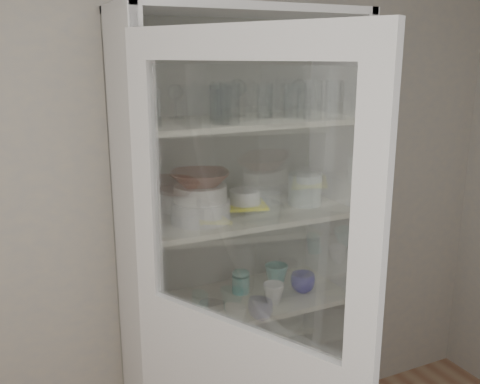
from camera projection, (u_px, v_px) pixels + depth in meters
name	position (u px, v px, depth m)	size (l,w,h in m)	color
wall_back	(178.00, 196.00, 2.40)	(3.60, 0.02, 2.60)	#9D9B97
pantry_cabinet	(234.00, 276.00, 2.43)	(1.00, 0.45, 2.10)	silver
tumbler_0	(151.00, 109.00, 1.90)	(0.07, 0.07, 0.14)	silver
tumbler_1	(230.00, 104.00, 2.00)	(0.08, 0.08, 0.15)	silver
tumbler_2	(220.00, 104.00, 2.02)	(0.08, 0.08, 0.15)	silver
tumbler_3	(221.00, 107.00, 1.99)	(0.06, 0.06, 0.13)	silver
tumbler_4	(313.00, 100.00, 2.16)	(0.08, 0.08, 0.16)	silver
tumbler_5	(334.00, 99.00, 2.19)	(0.08, 0.08, 0.15)	silver
tumbler_6	(304.00, 103.00, 2.19)	(0.06, 0.06, 0.12)	silver
tumbler_7	(144.00, 104.00, 1.98)	(0.08, 0.08, 0.15)	silver
tumbler_8	(145.00, 108.00, 1.99)	(0.06, 0.06, 0.13)	silver
tumbler_9	(218.00, 102.00, 2.16)	(0.07, 0.07, 0.14)	silver
tumbler_10	(222.00, 101.00, 2.13)	(0.08, 0.08, 0.15)	silver
tumbler_11	(265.00, 101.00, 2.23)	(0.07, 0.07, 0.14)	silver
goblet_0	(175.00, 100.00, 2.18)	(0.07, 0.07, 0.15)	silver
goblet_1	(234.00, 98.00, 2.25)	(0.07, 0.07, 0.15)	silver
goblet_2	(238.00, 96.00, 2.26)	(0.08, 0.08, 0.17)	silver
goblet_3	(299.00, 94.00, 2.40)	(0.07, 0.07, 0.16)	silver
plate_stack_front	(201.00, 211.00, 2.16)	(0.24, 0.24, 0.08)	silver
plate_stack_back	(180.00, 199.00, 2.32)	(0.18, 0.18, 0.10)	silver
cream_bowl	(201.00, 193.00, 2.14)	(0.21, 0.21, 0.07)	silver
terracotta_bowl	(200.00, 178.00, 2.13)	(0.23, 0.23, 0.06)	brown
glass_platter	(245.00, 208.00, 2.31)	(0.35, 0.35, 0.02)	silver
yellow_trivet	(245.00, 205.00, 2.31)	(0.18, 0.18, 0.01)	yellow
white_ramekin	(245.00, 197.00, 2.30)	(0.14, 0.14, 0.06)	silver
grey_bowl_stack	(305.00, 189.00, 2.40)	(0.15, 0.15, 0.14)	#A6B5B3
mug_blue	(303.00, 282.00, 2.45)	(0.11, 0.11, 0.09)	#080C7D
mug_teal	(276.00, 275.00, 2.51)	(0.11, 0.11, 0.10)	#167C78
mug_white	(273.00, 293.00, 2.34)	(0.09, 0.09, 0.09)	silver
teal_jar	(241.00, 283.00, 2.43)	(0.08, 0.08, 0.10)	#167C78
measuring_cups	(210.00, 306.00, 2.27)	(0.09, 0.09, 0.04)	#BCBCBD
white_canister	(150.00, 299.00, 2.23)	(0.11, 0.11, 0.13)	silver
tin_box	(255.00, 367.00, 2.52)	(0.18, 0.13, 0.05)	#A7A6AD
tumbler_12	(292.00, 101.00, 2.21)	(0.07, 0.07, 0.14)	silver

